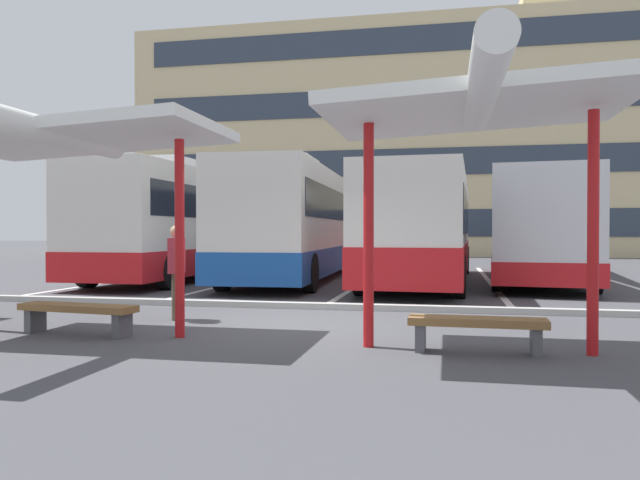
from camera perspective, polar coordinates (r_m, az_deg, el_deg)
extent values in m
plane|color=#47474C|center=(10.25, -2.42, -7.82)|extent=(160.00, 160.00, 0.00)
cube|color=#D1BC8C|center=(45.31, 8.48, 8.30)|extent=(36.08, 13.53, 14.91)
cube|color=#2D3847|center=(38.14, 7.91, 1.57)|extent=(33.19, 0.08, 1.64)
cube|color=#2D3847|center=(38.37, 7.92, 7.14)|extent=(33.19, 0.08, 1.64)
cube|color=#2D3847|center=(38.96, 7.93, 12.60)|extent=(33.19, 0.08, 1.64)
cube|color=#2D3847|center=(39.89, 7.94, 17.85)|extent=(33.19, 0.08, 1.64)
cube|color=#D1BC8C|center=(47.68, 20.02, 18.81)|extent=(3.20, 3.20, 2.80)
cube|color=silver|center=(20.79, -12.08, 1.61)|extent=(2.62, 11.04, 3.12)
cube|color=red|center=(20.80, -12.07, -1.65)|extent=(2.66, 11.09, 0.75)
cube|color=black|center=(20.80, -12.08, 3.13)|extent=(2.64, 10.16, 0.92)
cube|color=black|center=(25.90, -7.13, 2.29)|extent=(2.25, 0.09, 1.87)
cube|color=silver|center=(19.64, -13.74, 6.74)|extent=(1.54, 2.21, 0.36)
cylinder|color=black|center=(24.87, -10.87, -1.60)|extent=(0.31, 1.00, 1.00)
cylinder|color=black|center=(24.05, -5.70, -1.67)|extent=(0.31, 1.00, 1.00)
cylinder|color=black|center=(17.92, -20.64, -2.57)|extent=(0.31, 1.00, 1.00)
cylinder|color=black|center=(16.77, -13.85, -2.76)|extent=(0.31, 1.00, 1.00)
cube|color=silver|center=(19.69, -2.00, 1.61)|extent=(2.88, 11.56, 3.08)
cube|color=#194C9E|center=(19.71, -2.00, -1.73)|extent=(2.92, 11.60, 0.78)
cube|color=black|center=(19.70, -2.00, 3.17)|extent=(2.87, 10.64, 0.91)
cube|color=black|center=(25.31, 0.59, 2.27)|extent=(2.17, 0.16, 1.85)
cube|color=silver|center=(18.39, -2.90, 7.04)|extent=(1.56, 2.25, 0.36)
cylinder|color=black|center=(23.99, -2.67, -1.67)|extent=(0.34, 1.01, 1.00)
cylinder|color=black|center=(23.62, 2.72, -1.71)|extent=(0.34, 1.01, 1.00)
cylinder|color=black|center=(16.01, -8.96, -2.92)|extent=(0.34, 1.01, 1.00)
cylinder|color=black|center=(15.44, -0.95, -3.05)|extent=(0.34, 1.01, 1.00)
cube|color=silver|center=(18.72, 9.53, 1.29)|extent=(2.97, 11.57, 2.85)
cube|color=red|center=(18.74, 9.52, -1.66)|extent=(3.01, 11.61, 0.92)
cube|color=black|center=(18.73, 9.53, 2.28)|extent=(2.96, 10.65, 1.10)
cube|color=black|center=(24.42, 10.58, 1.98)|extent=(2.19, 0.17, 1.71)
cube|color=silver|center=(17.38, 9.16, 6.63)|extent=(1.58, 2.26, 0.36)
cylinder|color=black|center=(22.97, 7.48, -1.79)|extent=(0.34, 1.01, 1.00)
cylinder|color=black|center=(22.82, 13.20, -1.82)|extent=(0.34, 1.01, 1.00)
cylinder|color=black|center=(14.80, 3.82, -3.22)|extent=(0.34, 1.01, 1.00)
cylinder|color=black|center=(14.57, 12.73, -3.30)|extent=(0.34, 1.01, 1.00)
cube|color=silver|center=(21.02, 19.52, 1.20)|extent=(3.73, 12.62, 2.84)
cube|color=red|center=(21.05, 19.51, -1.93)|extent=(3.78, 12.67, 0.55)
cube|color=black|center=(21.03, 19.53, 2.00)|extent=(3.66, 11.63, 1.15)
cube|color=black|center=(27.21, 19.05, 1.82)|extent=(2.18, 0.30, 1.71)
cube|color=silver|center=(19.55, 19.71, 5.93)|extent=(1.70, 2.34, 0.36)
cylinder|color=black|center=(25.65, 16.59, -1.55)|extent=(0.40, 1.03, 1.00)
cylinder|color=black|center=(25.72, 21.68, -1.56)|extent=(0.40, 1.03, 1.00)
cylinder|color=black|center=(16.43, 16.11, -2.85)|extent=(0.40, 1.03, 1.00)
cylinder|color=black|center=(16.53, 24.04, -2.86)|extent=(0.40, 1.03, 1.00)
cube|color=white|center=(22.09, -15.22, -3.20)|extent=(0.16, 14.00, 0.01)
cube|color=white|center=(20.68, -5.90, -3.45)|extent=(0.16, 14.00, 0.01)
cube|color=white|center=(19.88, 4.48, -3.62)|extent=(0.16, 14.00, 0.01)
cube|color=white|center=(19.77, 15.34, -3.67)|extent=(0.16, 14.00, 0.01)
cube|color=white|center=(20.36, 25.94, -3.60)|extent=(0.16, 14.00, 0.01)
cylinder|color=red|center=(9.16, -12.83, 0.14)|extent=(0.14, 0.14, 2.87)
cube|color=white|center=(10.02, -21.27, 8.84)|extent=(4.19, 2.49, 0.37)
cylinder|color=white|center=(9.13, -25.04, 9.43)|extent=(0.36, 4.18, 0.36)
cube|color=brown|center=(9.92, -21.47, -5.84)|extent=(1.91, 0.65, 0.10)
cube|color=#4C4C51|center=(10.47, -24.78, -6.75)|extent=(0.16, 0.35, 0.35)
cube|color=#4C4C51|center=(9.46, -17.78, -7.52)|extent=(0.16, 0.35, 0.35)
cylinder|color=red|center=(8.22, 4.50, 0.68)|extent=(0.14, 0.14, 3.04)
cylinder|color=red|center=(8.34, 23.89, 0.61)|extent=(0.14, 0.14, 3.04)
cube|color=white|center=(8.31, 14.31, 11.74)|extent=(3.79, 2.87, 0.35)
cylinder|color=white|center=(7.05, 14.82, 13.48)|extent=(0.36, 3.79, 0.36)
cube|color=brown|center=(8.08, 14.30, -7.31)|extent=(1.72, 0.47, 0.10)
cube|color=#4C4C51|center=(8.14, 9.27, -8.85)|extent=(0.13, 0.34, 0.35)
cube|color=#4C4C51|center=(8.16, 19.30, -8.85)|extent=(0.13, 0.34, 0.35)
cube|color=#ADADA8|center=(12.27, -0.03, -6.11)|extent=(44.00, 0.24, 0.12)
cylinder|color=brown|center=(11.13, -13.01, -5.05)|extent=(0.14, 0.14, 0.81)
cylinder|color=brown|center=(10.96, -13.16, -5.14)|extent=(0.14, 0.14, 0.81)
cube|color=#BF333F|center=(11.00, -13.10, -1.40)|extent=(0.33, 0.51, 0.61)
sphere|color=tan|center=(10.99, -13.10, 0.76)|extent=(0.22, 0.22, 0.22)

